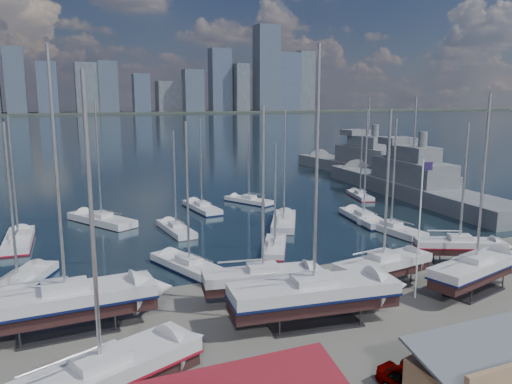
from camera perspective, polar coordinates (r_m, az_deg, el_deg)
name	(u,v)px	position (r m, az deg, el deg)	size (l,w,h in m)	color
ground	(363,306)	(41.26, 12.09, -12.66)	(1400.00, 1400.00, 0.00)	#605E59
water	(80,125)	(341.92, -19.43, 7.19)	(1400.00, 600.00, 0.40)	#182C38
far_shore	(64,113)	(601.41, -21.14, 8.37)	(1400.00, 80.00, 2.20)	#2D332D
skyline	(54,78)	(595.19, -22.13, 11.96)	(639.14, 43.80, 107.69)	#475166
sailboat_cradle_0	(66,302)	(37.78, -20.89, -11.66)	(12.39, 3.91, 19.54)	#2D2D33
sailboat_cradle_1	(101,377)	(28.23, -17.26, -19.54)	(11.23, 6.95, 17.47)	#2D2D33
sailboat_cradle_2	(263,278)	(40.37, 0.78, -9.81)	(9.85, 4.24, 15.60)	#2D2D33
sailboat_cradle_3	(314,294)	(36.91, 6.63, -11.53)	(12.72, 4.92, 19.73)	#2D2D33
sailboat_cradle_4	(383,265)	(44.72, 14.36, -8.11)	(9.65, 4.00, 15.33)	#2D2D33
sailboat_cradle_5	(476,269)	(46.18, 23.82, -8.03)	(10.68, 5.35, 16.57)	#2D2D33
sailboat_cradle_6	(459,245)	(53.17, 22.21, -5.68)	(8.68, 5.84, 13.90)	#2D2D33
sailboat_moored_0	(18,286)	(48.21, -25.52, -9.64)	(6.85, 10.25, 14.98)	black
sailboat_moored_1	(19,242)	(62.44, -25.47, -5.17)	(3.31, 10.23, 15.11)	black
sailboat_moored_2	(102,221)	(68.66, -17.23, -3.24)	(8.13, 11.17, 16.72)	black
sailboat_moored_3	(189,268)	(48.46, -7.63, -8.57)	(5.88, 10.27, 14.81)	black
sailboat_moored_4	(176,230)	(62.21, -9.11, -4.29)	(3.11, 8.81, 13.05)	black
sailboat_moored_5	(202,209)	(73.80, -6.22, -1.89)	(3.58, 9.67, 14.13)	black
sailboat_moored_6	(275,247)	(54.37, 2.16, -6.35)	(5.80, 8.20, 12.08)	black
sailboat_moored_7	(284,223)	(64.95, 3.21, -3.54)	(7.39, 10.39, 15.48)	black
sailboat_moored_8	(249,201)	(78.59, -0.82, -1.07)	(6.06, 8.68, 12.77)	black
sailboat_moored_9	(391,230)	(63.66, 15.17, -4.19)	(3.57, 9.84, 14.55)	black
sailboat_moored_10	(363,219)	(68.39, 12.18, -3.06)	(4.61, 10.68, 15.46)	black
sailboat_moored_11	(360,196)	(84.69, 11.79, -0.45)	(4.24, 8.29, 11.94)	black
naval_ship_east	(411,187)	(87.73, 17.31, 0.57)	(11.99, 46.93, 18.18)	slate
naval_ship_west	(367,168)	(110.04, 12.54, 2.73)	(9.45, 45.76, 18.09)	slate
car_a	(414,384)	(30.50, 17.62, -20.20)	(1.74, 4.33, 1.47)	gray
car_b	(431,369)	(32.09, 19.38, -18.58)	(1.65, 4.74, 1.56)	gray
car_c	(451,380)	(31.38, 21.38, -19.42)	(2.59, 5.63, 1.56)	gray
flagpole	(420,220)	(42.04, 18.28, -3.08)	(1.02, 0.12, 11.48)	white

